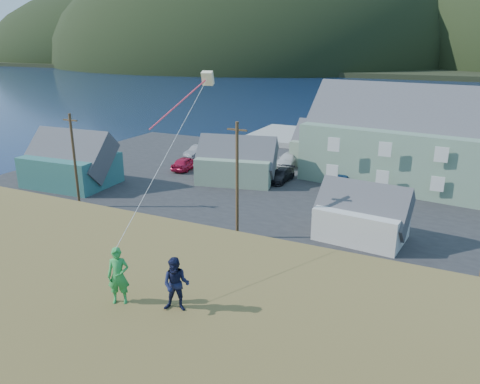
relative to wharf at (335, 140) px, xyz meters
The scene contains 14 objects.
ground 40.45m from the wharf, 81.47° to the right, with size 900.00×900.00×0.00m, color #0A1638.
grass_strip 42.43m from the wharf, 81.87° to the right, with size 110.00×8.00×0.10m, color #4C3D19.
waterfront_lot 23.77m from the wharf, 75.38° to the right, with size 72.00×36.00×0.12m, color #28282B.
wharf is the anchor object (origin of this frame).
far_shore 290.06m from the wharf, 88.81° to the left, with size 900.00×320.00×2.00m, color black.
shed_teal 38.89m from the wharf, 120.43° to the right, with size 9.50×6.98×7.24m.
shed_palegreen_near 25.23m from the wharf, 99.91° to the right, with size 9.40×6.89×6.15m.
shed_white 36.28m from the wharf, 71.97° to the right, with size 7.30×5.20×5.48m.
shed_palegreen_far 14.10m from the wharf, 75.83° to the right, with size 10.33×6.32×6.71m.
utility_poles 38.81m from the wharf, 85.98° to the right, with size 33.73×0.24×9.12m.
parked_cars 18.85m from the wharf, 101.48° to the right, with size 23.68×13.00×1.58m.
kite_flyer_green 60.22m from the wharf, 81.69° to the right, with size 0.66×0.43×1.81m, color green.
kite_flyer_navy 60.11m from the wharf, 79.92° to the right, with size 0.82×0.64×1.68m, color #141939.
kite_rig 54.19m from the wharf, 81.68° to the right, with size 1.10×3.91×8.56m.
Camera 1 is at (11.42, -28.85, 14.86)m, focal length 35.00 mm.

